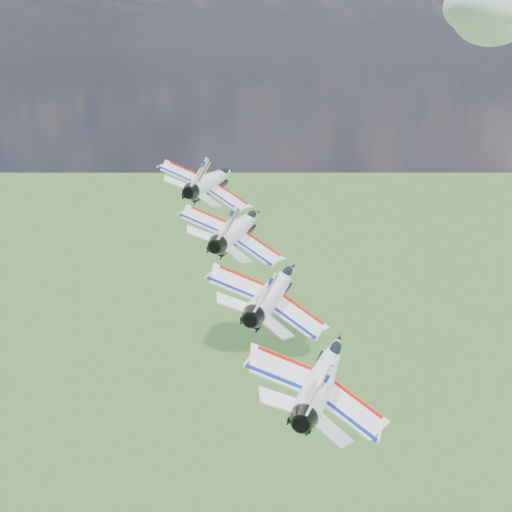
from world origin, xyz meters
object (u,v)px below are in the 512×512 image
at_px(jet_2, 275,289).
at_px(jet_0, 212,180).
at_px(jet_1, 240,227).
at_px(jet_3, 324,374).

bearing_deg(jet_2, jet_0, 123.08).
xyz_separation_m(jet_1, jet_2, (6.96, -9.21, -2.85)).
distance_m(jet_0, jet_2, 23.78).
bearing_deg(jet_3, jet_1, 123.08).
bearing_deg(jet_2, jet_3, -56.92).
bearing_deg(jet_3, jet_2, 123.08).
height_order(jet_0, jet_1, jet_0).
height_order(jet_2, jet_3, jet_2).
xyz_separation_m(jet_1, jet_3, (13.91, -18.42, -5.70)).
bearing_deg(jet_2, jet_1, 123.08).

